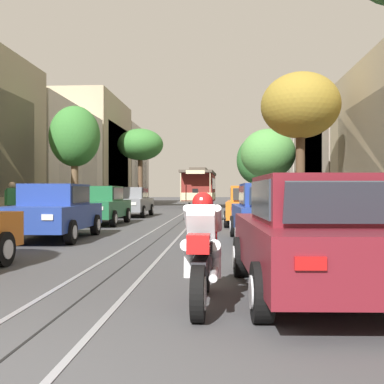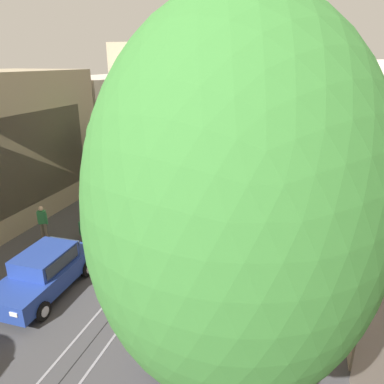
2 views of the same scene
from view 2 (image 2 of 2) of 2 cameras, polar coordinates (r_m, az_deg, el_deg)
ground_plane at (r=24.23m, az=3.45°, el=0.70°), size 160.00×160.00×0.00m
trolley_track_rails at (r=27.84m, az=5.44°, el=3.24°), size 1.14×66.98×0.01m
building_facade_left at (r=30.62m, az=-13.30°, el=12.48°), size 5.78×58.68×9.63m
building_facade_right at (r=26.52m, az=26.85°, el=8.92°), size 5.85×58.68×8.67m
parked_car_blue_second_left at (r=14.41m, az=-22.24°, el=-11.61°), size 2.08×4.39×1.58m
parked_car_green_mid_left at (r=18.84m, az=-11.48°, el=-2.87°), size 2.00×4.36×1.58m
parked_car_grey_fourth_left at (r=23.92m, az=-4.22°, el=2.45°), size 2.03×4.37×1.58m
parked_car_blue_second_right at (r=11.58m, az=1.74°, el=-18.42°), size 2.09×4.40×1.58m
parked_car_orange_mid_right at (r=16.68m, az=7.05°, el=-5.72°), size 2.13×4.42×1.58m
street_tree_kerb_left_second at (r=20.96m, az=-13.19°, el=8.19°), size 2.38×2.18×5.37m
street_tree_kerb_left_mid at (r=38.29m, az=1.39°, el=16.06°), size 3.99×3.83×6.79m
street_tree_kerb_right_near at (r=3.90m, az=6.70°, el=-3.17°), size 3.12×3.26×8.68m
street_tree_kerb_right_second at (r=16.31m, az=16.15°, el=8.42°), size 3.32×3.62×6.37m
street_tree_kerb_right_mid at (r=28.67m, az=16.76°, el=11.00°), size 3.73×4.01×5.62m
street_tree_kerb_right_fourth at (r=41.45m, az=17.61°, el=13.99°), size 3.70×3.54×6.56m
cable_car_trolley at (r=37.37m, az=9.00°, el=10.01°), size 2.79×9.17×3.28m
pedestrian_on_left_pavement at (r=18.23m, az=-22.50°, el=-4.28°), size 0.55×0.38×1.71m
pedestrian_on_right_pavement at (r=30.16m, az=18.65°, el=5.43°), size 0.55×0.38×1.67m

